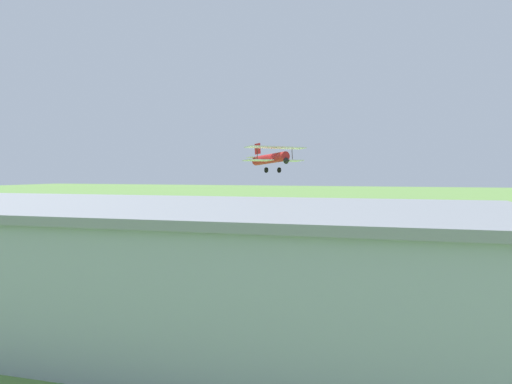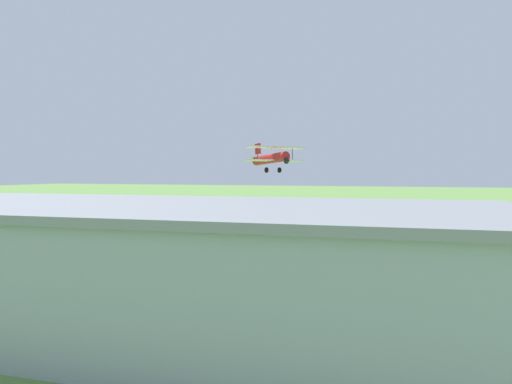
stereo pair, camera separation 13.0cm
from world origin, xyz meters
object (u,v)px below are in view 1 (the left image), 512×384
Objects in this scene: person_at_fence_line at (464,272)px; person_by_parked_cars at (494,278)px; person_crossing_taxiway at (443,271)px; person_watching_takeoff at (122,249)px; biplane at (272,157)px; car_orange at (60,250)px; hangar at (159,264)px.

person_at_fence_line is 0.95× the size of person_by_parked_cars.
person_crossing_taxiway reaches higher than person_at_fence_line.
person_by_parked_cars reaches higher than person_watching_takeoff.
person_crossing_taxiway is 3.10m from person_by_parked_cars.
person_watching_takeoff is (25.84, -2.16, -0.07)m from person_crossing_taxiway.
biplane is 4.62× the size of person_by_parked_cars.
person_crossing_taxiway is at bearing -14.43° from person_by_parked_cars.
biplane reaches higher than car_orange.
person_crossing_taxiway reaches higher than person_by_parked_cars.
person_by_parked_cars is at bearing 132.87° from biplane.
person_crossing_taxiway is 1.07× the size of person_watching_takeoff.
person_watching_takeoff is 28.99m from person_by_parked_cars.
biplane is at bearing -47.52° from person_at_fence_line.
person_crossing_taxiway is 25.93m from person_watching_takeoff.
biplane is 4.64× the size of person_watching_takeoff.
person_watching_takeoff is 27.22m from person_at_fence_line.
hangar reaches higher than person_by_parked_cars.
hangar is 19.05× the size of person_crossing_taxiway.
person_at_fence_line is (-1.34, -0.73, -0.11)m from person_crossing_taxiway.
biplane is at bearing -117.61° from car_orange.
person_at_fence_line is (-27.18, 1.43, -0.04)m from person_watching_takeoff.
hangar reaches higher than car_orange.
biplane reaches higher than hangar.
biplane reaches higher than person_crossing_taxiway.
biplane reaches higher than person_at_fence_line.
biplane is 26.75m from car_orange.
person_by_parked_cars reaches higher than person_at_fence_line.
person_crossing_taxiway is at bearing -179.63° from car_orange.
car_orange reaches higher than person_watching_takeoff.
hangar is 20.89m from person_by_parked_cars.
hangar is 20.21m from person_watching_takeoff.
hangar is 19.16m from person_crossing_taxiway.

